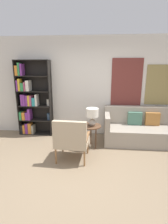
{
  "coord_description": "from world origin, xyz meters",
  "views": [
    {
      "loc": [
        0.45,
        -2.81,
        1.93
      ],
      "look_at": [
        0.08,
        1.05,
        0.9
      ],
      "focal_mm": 28.0,
      "sensor_mm": 36.0,
      "label": 1
    }
  ],
  "objects_px": {
    "side_table": "(91,128)",
    "bookshelf": "(31,101)",
    "couch": "(144,130)",
    "table_lamp": "(92,115)",
    "armchair": "(71,138)"
  },
  "relations": [
    {
      "from": "armchair",
      "to": "side_table",
      "type": "xyz_separation_m",
      "value": [
        0.35,
        0.7,
        -0.02
      ]
    },
    {
      "from": "armchair",
      "to": "couch",
      "type": "height_order",
      "value": "armchair"
    },
    {
      "from": "side_table",
      "to": "table_lamp",
      "type": "relative_size",
      "value": 1.32
    },
    {
      "from": "bookshelf",
      "to": "couch",
      "type": "relative_size",
      "value": 1.03
    },
    {
      "from": "bookshelf",
      "to": "couch",
      "type": "bearing_deg",
      "value": -4.98
    },
    {
      "from": "couch",
      "to": "table_lamp",
      "type": "height_order",
      "value": "table_lamp"
    },
    {
      "from": "side_table",
      "to": "couch",
      "type": "bearing_deg",
      "value": 18.94
    },
    {
      "from": "armchair",
      "to": "bookshelf",
      "type": "bearing_deg",
      "value": 134.1
    },
    {
      "from": "side_table",
      "to": "bookshelf",
      "type": "bearing_deg",
      "value": 157.09
    },
    {
      "from": "bookshelf",
      "to": "couch",
      "type": "distance_m",
      "value": 3.18
    },
    {
      "from": "couch",
      "to": "side_table",
      "type": "height_order",
      "value": "couch"
    },
    {
      "from": "bookshelf",
      "to": "side_table",
      "type": "xyz_separation_m",
      "value": [
        1.74,
        -0.74,
        -0.48
      ]
    },
    {
      "from": "couch",
      "to": "bookshelf",
      "type": "bearing_deg",
      "value": 175.02
    },
    {
      "from": "couch",
      "to": "side_table",
      "type": "relative_size",
      "value": 3.64
    },
    {
      "from": "bookshelf",
      "to": "armchair",
      "type": "xyz_separation_m",
      "value": [
        1.39,
        -1.44,
        -0.45
      ]
    }
  ]
}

